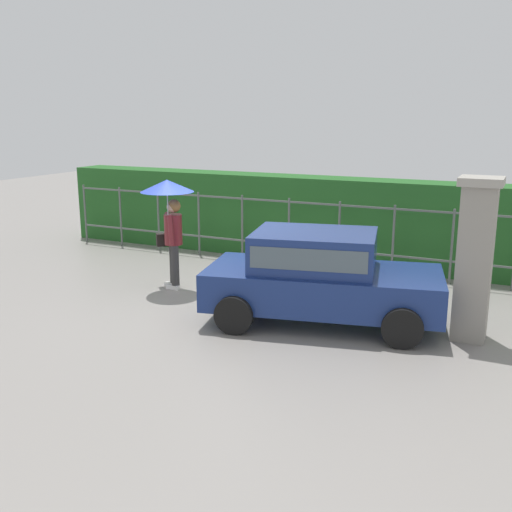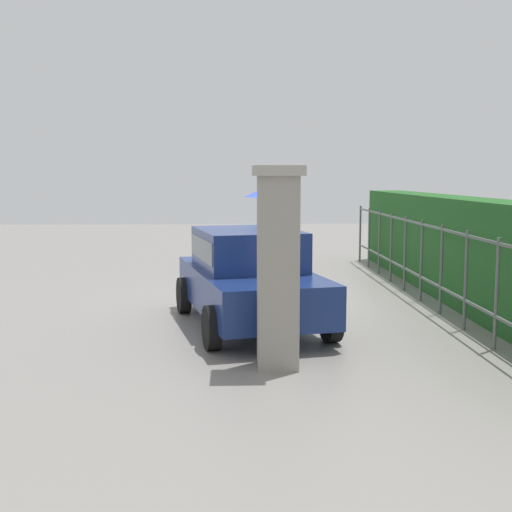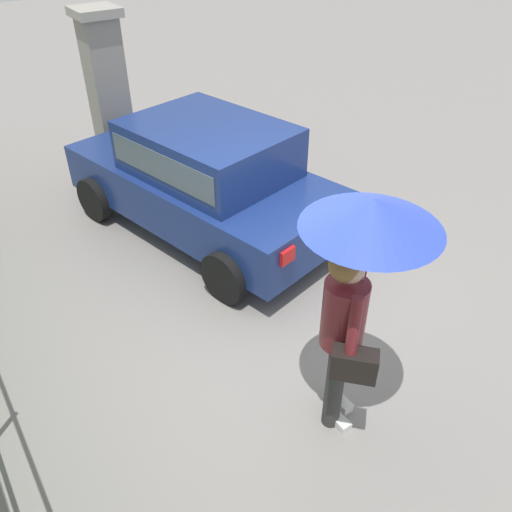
{
  "view_description": "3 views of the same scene",
  "coord_description": "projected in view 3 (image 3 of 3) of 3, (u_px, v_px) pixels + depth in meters",
  "views": [
    {
      "loc": [
        4.77,
        -8.89,
        3.28
      ],
      "look_at": [
        0.41,
        0.19,
        0.86
      ],
      "focal_mm": 41.53,
      "sensor_mm": 36.0,
      "label": 1
    },
    {
      "loc": [
        11.83,
        -0.53,
        2.3
      ],
      "look_at": [
        -0.14,
        -0.06,
        0.85
      ],
      "focal_mm": 46.58,
      "sensor_mm": 36.0,
      "label": 2
    },
    {
      "loc": [
        -3.44,
        2.58,
        3.79
      ],
      "look_at": [
        -0.04,
        0.22,
        0.8
      ],
      "focal_mm": 36.57,
      "sensor_mm": 36.0,
      "label": 3
    }
  ],
  "objects": [
    {
      "name": "gate_pillar",
      "position": [
        109.0,
        94.0,
        7.64
      ],
      "size": [
        0.6,
        0.6,
        2.42
      ],
      "color": "gray",
      "rests_on": "ground"
    },
    {
      "name": "ground_plane",
      "position": [
        270.0,
        307.0,
        5.7
      ],
      "size": [
        40.0,
        40.0,
        0.0
      ],
      "primitive_type": "plane",
      "color": "gray"
    },
    {
      "name": "pedestrian",
      "position": [
        360.0,
        266.0,
        3.67
      ],
      "size": [
        1.0,
        1.0,
        2.11
      ],
      "rotation": [
        0.0,
        0.0,
        -2.4
      ],
      "color": "#333333",
      "rests_on": "ground"
    },
    {
      "name": "car",
      "position": [
        205.0,
        175.0,
        6.5
      ],
      "size": [
        3.97,
        2.48,
        1.48
      ],
      "rotation": [
        0.0,
        0.0,
        0.22
      ],
      "color": "navy",
      "rests_on": "ground"
    }
  ]
}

